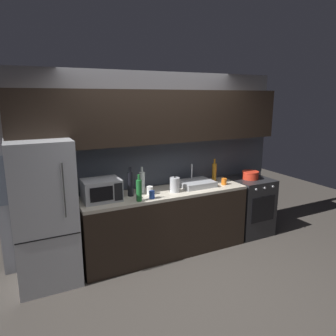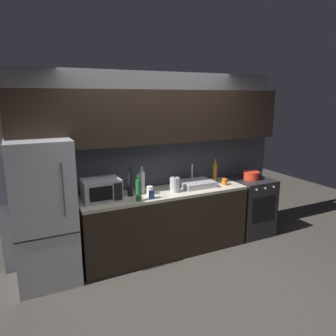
# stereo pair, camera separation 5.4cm
# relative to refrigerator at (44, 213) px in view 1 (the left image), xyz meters

# --- Properties ---
(ground_plane) EXTENTS (10.00, 10.00, 0.00)m
(ground_plane) POSITION_rel_refrigerator_xyz_m (1.55, -0.90, -0.85)
(ground_plane) COLOR #3D3833
(back_wall) EXTENTS (4.08, 0.44, 2.50)m
(back_wall) POSITION_rel_refrigerator_xyz_m (1.55, 0.30, 0.70)
(back_wall) COLOR slate
(back_wall) RESTS_ON ground
(counter_run) EXTENTS (2.34, 0.60, 0.90)m
(counter_run) POSITION_rel_refrigerator_xyz_m (1.55, 0.00, -0.40)
(counter_run) COLOR black
(counter_run) RESTS_ON ground
(refrigerator) EXTENTS (0.68, 0.69, 1.71)m
(refrigerator) POSITION_rel_refrigerator_xyz_m (0.00, 0.00, 0.00)
(refrigerator) COLOR #B7BABF
(refrigerator) RESTS_ON ground
(oven_range) EXTENTS (0.60, 0.62, 0.90)m
(oven_range) POSITION_rel_refrigerator_xyz_m (3.06, -0.00, -0.40)
(oven_range) COLOR #232326
(oven_range) RESTS_ON ground
(microwave) EXTENTS (0.46, 0.35, 0.27)m
(microwave) POSITION_rel_refrigerator_xyz_m (0.68, 0.02, 0.18)
(microwave) COLOR #A8AAAF
(microwave) RESTS_ON counter_run
(sink_basin) EXTENTS (0.48, 0.38, 0.30)m
(sink_basin) POSITION_rel_refrigerator_xyz_m (2.07, 0.03, 0.09)
(sink_basin) COLOR #ADAFB5
(sink_basin) RESTS_ON counter_run
(kettle) EXTENTS (0.17, 0.13, 0.22)m
(kettle) POSITION_rel_refrigerator_xyz_m (1.66, -0.07, 0.15)
(kettle) COLOR #B7BABF
(kettle) RESTS_ON counter_run
(wine_bottle_clear) EXTENTS (0.08, 0.08, 0.36)m
(wine_bottle_clear) POSITION_rel_refrigerator_xyz_m (1.25, 0.08, 0.20)
(wine_bottle_clear) COLOR silver
(wine_bottle_clear) RESTS_ON counter_run
(wine_bottle_green) EXTENTS (0.07, 0.07, 0.34)m
(wine_bottle_green) POSITION_rel_refrigerator_xyz_m (1.09, -0.21, 0.19)
(wine_bottle_green) COLOR #1E6B2D
(wine_bottle_green) RESTS_ON counter_run
(wine_bottle_amber) EXTENTS (0.07, 0.07, 0.34)m
(wine_bottle_amber) POSITION_rel_refrigerator_xyz_m (2.46, 0.15, 0.19)
(wine_bottle_amber) COLOR #B27019
(wine_bottle_amber) RESTS_ON counter_run
(wine_bottle_dark) EXTENTS (0.08, 0.08, 0.38)m
(wine_bottle_dark) POSITION_rel_refrigerator_xyz_m (1.06, 0.03, 0.21)
(wine_bottle_dark) COLOR black
(wine_bottle_dark) RESTS_ON counter_run
(mug_blue) EXTENTS (0.07, 0.07, 0.10)m
(mug_blue) POSITION_rel_refrigerator_xyz_m (1.27, -0.19, 0.10)
(mug_blue) COLOR #234299
(mug_blue) RESTS_ON counter_run
(mug_orange) EXTENTS (0.08, 0.08, 0.09)m
(mug_orange) POSITION_rel_refrigerator_xyz_m (2.47, -0.08, 0.09)
(mug_orange) COLOR orange
(mug_orange) RESTS_ON counter_run
(mug_white) EXTENTS (0.08, 0.08, 0.11)m
(mug_white) POSITION_rel_refrigerator_xyz_m (1.31, -0.02, 0.10)
(mug_white) COLOR silver
(mug_white) RESTS_ON counter_run
(cooking_pot) EXTENTS (0.25, 0.25, 0.12)m
(cooking_pot) POSITION_rel_refrigerator_xyz_m (3.04, 0.00, 0.11)
(cooking_pot) COLOR red
(cooking_pot) RESTS_ON oven_range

